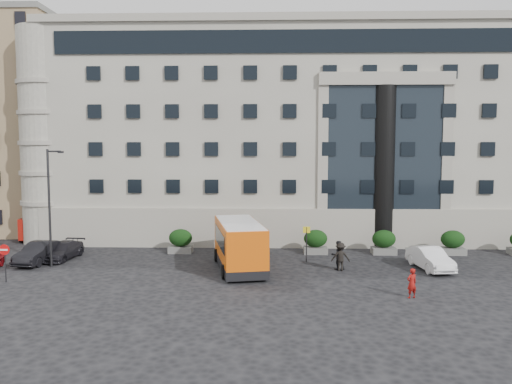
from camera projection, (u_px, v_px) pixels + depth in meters
ground at (223, 279)px, 30.67m from camera, size 120.00×120.00×0.00m
civic_building at (300, 139)px, 51.62m from camera, size 44.00×24.00×18.00m
entrance_column at (383, 168)px, 40.01m from camera, size 1.80×1.80×13.00m
apartment_near at (4, 129)px, 50.40m from camera, size 14.00×14.00×20.00m
apartment_far at (52, 127)px, 68.32m from camera, size 13.00×13.00×22.00m
hedge_a at (181, 241)px, 38.47m from camera, size 1.80×1.26×1.84m
hedge_b at (248, 241)px, 38.32m from camera, size 1.80×1.26×1.84m
hedge_c at (316, 242)px, 38.17m from camera, size 1.80×1.26×1.84m
hedge_d at (384, 242)px, 38.02m from camera, size 1.80×1.26×1.84m
hedge_e at (453, 242)px, 37.87m from camera, size 1.80×1.26×1.84m
street_lamp at (50, 203)px, 33.62m from camera, size 1.16×0.18×8.00m
bus_stop_sign at (307, 238)px, 35.34m from camera, size 0.50×0.08×2.52m
no_entry_sign at (5, 255)px, 29.86m from camera, size 0.64×0.16×2.32m
minibus at (239, 243)px, 33.24m from camera, size 4.10×7.97×3.17m
red_truck at (42, 222)px, 44.72m from camera, size 3.29×5.77×2.94m
parked_car_b at (40, 252)px, 35.07m from camera, size 2.03×4.66×1.49m
parked_car_c at (63, 251)px, 36.31m from camera, size 2.12×4.43×1.24m
parked_car_d at (101, 226)px, 46.91m from camera, size 2.86×5.55×1.50m
white_taxi at (430, 258)px, 33.21m from camera, size 2.19×4.68×1.48m
pedestrian_a at (412, 283)px, 26.80m from camera, size 0.70×0.59×1.63m
pedestrian_b at (338, 255)px, 33.21m from camera, size 1.12×0.99×1.92m
pedestrian_c at (341, 257)px, 32.82m from camera, size 1.25×0.78×1.87m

